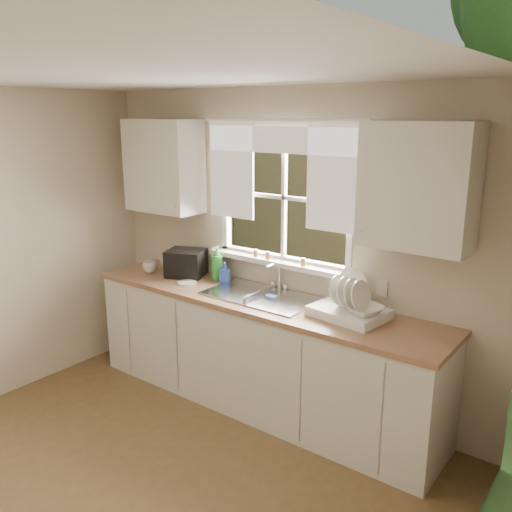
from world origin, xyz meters
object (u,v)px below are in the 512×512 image
Objects in this scene: cup at (150,267)px; black_appliance at (186,263)px; dish_rack at (349,308)px; soap_bottle_a at (217,263)px.

black_appliance reaches higher than cup.
cup is at bearing -176.94° from dish_rack.
soap_bottle_a is 0.31m from black_appliance.
dish_rack is 1.81× the size of soap_bottle_a.
soap_bottle_a is (-1.32, 0.10, 0.08)m from dish_rack.
cup is at bearing 179.30° from black_appliance.
cup is 0.41× the size of black_appliance.
soap_bottle_a is 0.95× the size of black_appliance.
black_appliance is (0.32, 0.13, 0.06)m from cup.
dish_rack is at bearing -9.22° from soap_bottle_a.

